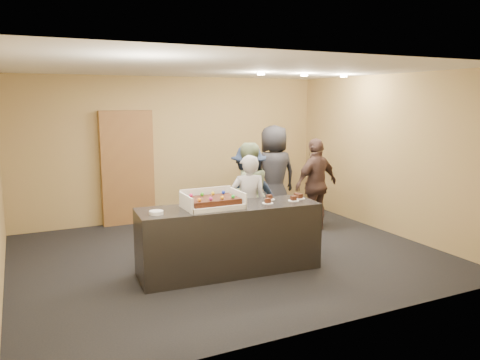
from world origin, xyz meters
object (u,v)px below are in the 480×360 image
Objects in this scene: person_dark_suit at (274,175)px; person_navy_man at (249,194)px; person_sage_man at (247,194)px; person_brown_extra at (316,184)px; serving_counter at (229,239)px; storage_cabinet at (127,168)px; person_server_grey at (248,205)px; cake_box at (212,203)px; sheet_cake at (213,200)px; plate_stack at (156,213)px.

person_navy_man is at bearing 43.64° from person_dark_suit.
person_dark_suit is at bearing -130.08° from person_sage_man.
person_navy_man is 1.40m from person_brown_extra.
person_brown_extra is (2.22, 1.22, 0.36)m from serving_counter.
serving_counter is at bearing 59.26° from person_sage_man.
person_brown_extra is at bearing -164.69° from person_navy_man.
person_sage_man is 1.51m from person_brown_extra.
storage_cabinet is 2.80m from person_server_grey.
sheet_cake is (-0.00, -0.03, 0.05)m from cake_box.
cake_box is 0.97m from person_server_grey.
sheet_cake is at bearing 50.88° from person_server_grey.
sheet_cake is 2.74m from person_brown_extra.
serving_counter is 1.25m from person_sage_man.
person_server_grey is at bearing 34.88° from sheet_cake.
person_brown_extra is at bearing 21.38° from plate_stack.
serving_counter is 1.39m from person_navy_man.
person_dark_suit reaches higher than sheet_cake.
person_dark_suit is (1.76, 1.92, 0.46)m from serving_counter.
person_dark_suit is at bearing 51.46° from serving_counter.
person_server_grey is 0.82× the size of person_dark_suit.
cake_box reaches higher than sheet_cake.
person_sage_man is at bearing 44.65° from person_dark_suit.
storage_cabinet is 3.08m from sheet_cake.
plate_stack is 0.11× the size of person_brown_extra.
storage_cabinet is 2.49m from person_navy_man.
storage_cabinet is at bearing 98.09° from cake_box.
person_server_grey is 1.79m from person_brown_extra.
person_navy_man is at bearing -121.45° from person_sage_man.
serving_counter is 2.65m from person_dark_suit.
plate_stack is 0.09× the size of person_dark_suit.
person_sage_man is at bearing 29.84° from plate_stack.
storage_cabinet reaches higher than cake_box.
person_dark_suit is (1.03, 0.97, 0.10)m from person_sage_man.
person_brown_extra is at bearing -141.99° from person_server_grey.
storage_cabinet reaches higher than person_navy_man.
person_server_grey reaches higher than plate_stack.
person_dark_suit is at bearing -25.06° from storage_cabinet.
sheet_cake is 0.39× the size of person_brown_extra.
cake_box reaches higher than serving_counter.
person_brown_extra is (3.21, 1.26, -0.11)m from plate_stack.
person_sage_man is (1.39, -2.10, -0.23)m from storage_cabinet.
storage_cabinet is 1.33× the size of person_navy_man.
plate_stack is 0.11× the size of person_navy_man.
cake_box is 0.47× the size of person_navy_man.
person_server_grey is at bearing 73.16° from person_sage_man.
serving_counter is 2.56m from person_brown_extra.
person_sage_man is at bearing -97.55° from person_server_grey.
serving_counter is at bearing 1.98° from plate_stack.
plate_stack is 3.37m from person_dark_suit.
person_navy_man reaches higher than plate_stack.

